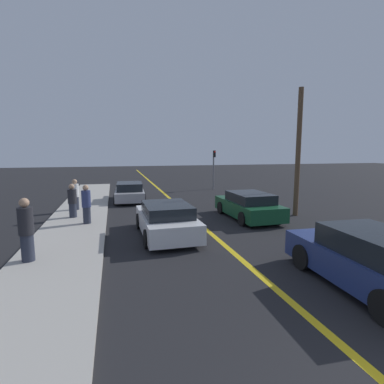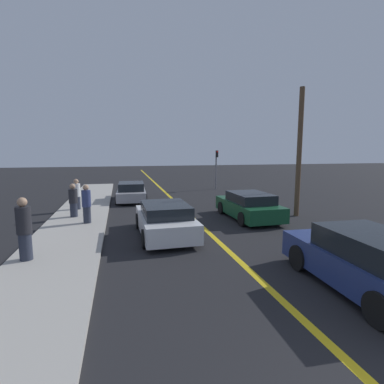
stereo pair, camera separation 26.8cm
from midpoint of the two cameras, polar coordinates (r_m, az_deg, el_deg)
The scene contains 12 objects.
road_center_line at distance 20.17m, azimuth -3.44°, elevation -1.28°, with size 0.20×60.00×0.01m.
sidewalk_left at distance 15.68m, azimuth -20.03°, elevation -4.26°, with size 2.60×27.27×0.11m.
car_near_right_lane at distance 8.23m, azimuth 31.30°, elevation -11.40°, with size 2.09×4.48×1.43m.
car_ahead_center at distance 11.46m, azimuth -4.51°, elevation -5.30°, with size 2.05×4.23×1.27m.
car_far_distant at distance 14.54m, azimuth 11.26°, elevation -2.62°, with size 2.01×4.23×1.26m.
car_parked_left_lot at distance 19.56m, azimuth -11.10°, elevation 0.02°, with size 2.01×4.01×1.21m.
pedestrian_near_curb at distance 9.77m, azimuth -28.64°, elevation -6.23°, with size 0.41×0.41×1.82m.
pedestrian_mid_group at distance 13.66m, azimuth -18.92°, elevation -2.17°, with size 0.38×0.38×1.67m.
pedestrian_far_standing at distance 15.14m, azimuth -21.20°, elevation -1.52°, with size 0.40×0.40×1.58m.
pedestrian_by_sign at distance 17.02m, azimuth -20.69°, elevation -0.41°, with size 0.39×0.39×1.62m.
traffic_light at distance 24.90m, azimuth 4.97°, elevation 5.15°, with size 0.18×0.40×3.21m.
utility_pole at distance 15.57m, azimuth 20.22°, elevation 6.96°, with size 0.24×0.24×6.21m.
Camera 2 is at (-3.35, -1.64, 3.26)m, focal length 28.00 mm.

